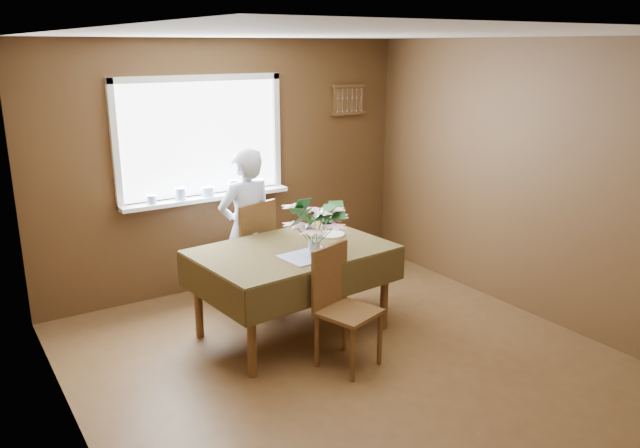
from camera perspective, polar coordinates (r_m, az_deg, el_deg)
floor at (r=4.99m, az=3.51°, el=-13.18°), size 4.50×4.50×0.00m
ceiling at (r=4.35m, az=4.10°, el=16.89°), size 4.50×4.50×0.00m
wall_back at (r=6.41m, az=-8.28°, el=5.27°), size 4.00×0.00×4.00m
wall_left at (r=3.74m, az=-21.80°, el=-3.63°), size 0.00×4.50×4.50m
wall_right at (r=5.89m, az=19.66°, el=3.54°), size 0.00×4.50×4.50m
window_assembly at (r=6.23m, az=-10.57°, el=5.82°), size 1.72×0.20×1.22m
spoon_rack at (r=7.02m, az=2.65°, el=11.30°), size 0.44×0.05×0.33m
dining_table at (r=5.31m, az=-2.55°, el=-3.21°), size 1.70×1.23×0.78m
chair_far at (r=5.98m, az=-6.41°, el=-2.32°), size 0.55×0.55×1.03m
chair_near at (r=4.87m, az=1.87°, el=-7.10°), size 0.51×0.51×0.95m
seated_woman at (r=5.87m, az=-6.73°, el=-0.50°), size 0.59×0.41×1.54m
flower_bouquet at (r=5.03m, az=-0.54°, el=0.22°), size 0.51×0.51×0.44m
side_plate at (r=5.64m, az=0.99°, el=-0.95°), size 0.28×0.28×0.01m
table_knife at (r=5.21m, az=1.16°, el=-2.38°), size 0.06×0.25×0.00m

